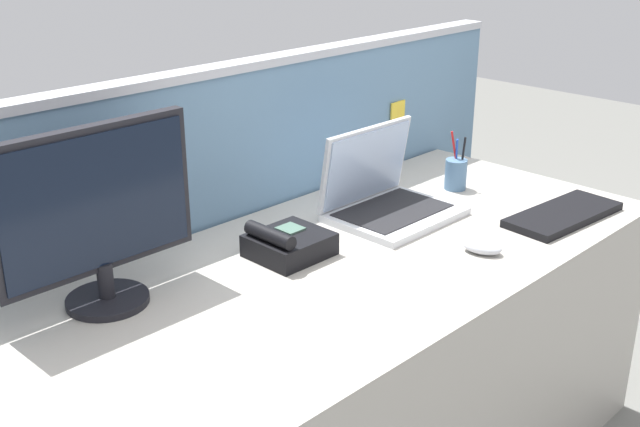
% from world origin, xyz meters
% --- Properties ---
extents(desk, '(1.92, 0.80, 0.71)m').
position_xyz_m(desk, '(0.00, 0.00, 0.35)').
color(desk, '#ADA89E').
rests_on(desk, ground_plane).
extents(cubicle_divider, '(2.39, 0.08, 1.14)m').
position_xyz_m(cubicle_divider, '(0.00, 0.44, 0.57)').
color(cubicle_divider, '#6084A3').
rests_on(cubicle_divider, ground_plane).
extents(desktop_monitor, '(0.47, 0.18, 0.40)m').
position_xyz_m(desktop_monitor, '(-0.50, 0.23, 0.93)').
color(desktop_monitor, black).
rests_on(desktop_monitor, desk).
extents(laptop, '(0.35, 0.28, 0.25)m').
position_xyz_m(laptop, '(0.34, 0.13, 0.77)').
color(laptop, silver).
rests_on(laptop, desk).
extents(desk_phone, '(0.19, 0.17, 0.09)m').
position_xyz_m(desk_phone, '(-0.05, 0.12, 0.74)').
color(desk_phone, black).
rests_on(desk_phone, desk).
extents(keyboard_main, '(0.39, 0.18, 0.02)m').
position_xyz_m(keyboard_main, '(0.67, -0.25, 0.72)').
color(keyboard_main, black).
rests_on(keyboard_main, desk).
extents(computer_mouse_right_hand, '(0.09, 0.11, 0.03)m').
position_xyz_m(computer_mouse_right_hand, '(0.31, -0.22, 0.72)').
color(computer_mouse_right_hand, '#B2B5BC').
rests_on(computer_mouse_right_hand, desk).
extents(pen_cup, '(0.07, 0.07, 0.18)m').
position_xyz_m(pen_cup, '(0.66, 0.11, 0.76)').
color(pen_cup, '#4C7093').
rests_on(pen_cup, desk).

